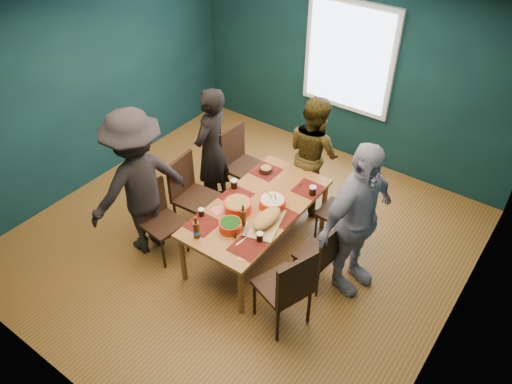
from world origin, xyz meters
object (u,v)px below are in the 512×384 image
bowl_herbs (230,225)px  person_back (314,153)px  dining_table (258,210)px  bowl_salad (238,206)px  chair_right_near (289,285)px  chair_left_near (157,215)px  bowl_dumpling (272,203)px  chair_right_far (345,210)px  chair_left_mid (189,189)px  chair_left_far (239,159)px  person_far_left (212,150)px  person_near_left (138,184)px  cutting_board (267,220)px  chair_right_mid (322,253)px  person_right (356,221)px

bowl_herbs → person_back: bearing=89.3°
dining_table → bowl_salad: (-0.13, -0.20, 0.13)m
dining_table → chair_right_near: (0.89, -0.70, -0.03)m
dining_table → chair_left_near: 1.17m
bowl_dumpling → bowl_herbs: size_ratio=1.23×
chair_right_far → chair_left_mid: bearing=-152.2°
bowl_salad → bowl_herbs: (0.13, -0.29, -0.01)m
dining_table → chair_right_far: size_ratio=2.04×
chair_left_far → bowl_dumpling: 1.21m
person_far_left → person_near_left: person_near_left is taller
chair_left_far → person_far_left: 0.45m
chair_left_far → cutting_board: (1.10, -0.94, 0.17)m
chair_left_mid → person_back: 1.64m
cutting_board → chair_right_far: bearing=46.1°
person_back → cutting_board: 1.41m
chair_left_far → chair_right_mid: 1.88m
person_right → person_near_left: 2.45m
chair_right_near → person_near_left: bearing=-161.1°
chair_left_mid → cutting_board: chair_left_mid is taller
dining_table → chair_left_mid: 0.95m
chair_left_near → person_back: size_ratio=0.59×
chair_left_far → bowl_salad: (0.71, -0.94, 0.17)m
chair_right_near → person_back: 2.09m
bowl_salad → chair_left_mid: bearing=174.8°
chair_left_far → chair_right_far: chair_left_far is taller
chair_left_near → chair_right_mid: chair_left_near is taller
chair_right_near → dining_table: bearing=160.8°
chair_right_far → chair_right_near: (0.14, -1.42, 0.07)m
chair_left_far → chair_right_near: (1.72, -1.45, 0.00)m
person_far_left → chair_left_near: bearing=-6.4°
bowl_dumpling → bowl_herbs: (-0.15, -0.57, -0.01)m
chair_right_near → cutting_board: chair_right_near is taller
person_back → bowl_salad: size_ratio=5.09×
chair_left_mid → person_right: 2.11m
chair_right_near → chair_right_far: bearing=114.7°
dining_table → chair_right_far: chair_right_far is taller
chair_left_near → person_far_left: (-0.05, 1.07, 0.30)m
person_back → bowl_dumpling: bearing=121.0°
person_right → bowl_salad: bearing=120.7°
person_near_left → bowl_dumpling: bearing=135.0°
chair_right_mid → chair_right_near: size_ratio=0.82×
chair_right_mid → chair_left_near: bearing=-154.7°
chair_left_mid → chair_right_mid: (1.82, 0.10, -0.09)m
person_right → chair_right_mid: bearing=145.7°
chair_right_mid → person_far_left: size_ratio=0.50×
dining_table → person_near_left: bearing=-150.0°
bowl_dumpling → person_right: bearing=7.2°
chair_left_near → chair_right_far: size_ratio=1.02×
bowl_dumpling → bowl_herbs: bowl_dumpling is taller
chair_left_near → chair_left_mid: bearing=94.3°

